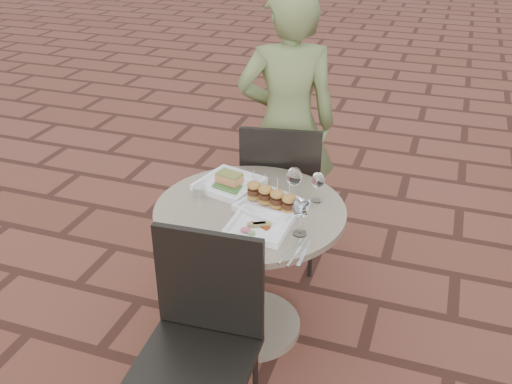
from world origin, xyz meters
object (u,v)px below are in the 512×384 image
(chair_far, at_px, (282,185))
(plate_tuna, at_px, (259,226))
(chair_near, at_px, (201,329))
(plate_salmon, at_px, (229,183))
(plate_sliders, at_px, (271,201))
(cafe_table, at_px, (250,251))
(diner, at_px, (287,126))

(chair_far, height_order, plate_tuna, chair_far)
(chair_far, xyz_separation_m, chair_near, (0.05, -1.25, 0.00))
(plate_salmon, height_order, plate_sliders, plate_sliders)
(cafe_table, bearing_deg, plate_salmon, 135.99)
(diner, xyz_separation_m, plate_salmon, (-0.10, -0.69, -0.06))
(chair_far, relative_size, plate_salmon, 2.76)
(chair_near, bearing_deg, cafe_table, 89.31)
(plate_tuna, bearing_deg, plate_sliders, 91.27)
(plate_salmon, bearing_deg, diner, 82.07)
(chair_far, distance_m, chair_near, 1.25)
(diner, height_order, plate_tuna, diner)
(cafe_table, distance_m, plate_sliders, 0.30)
(chair_far, height_order, plate_sliders, chair_far)
(cafe_table, bearing_deg, chair_far, 92.19)
(chair_near, xyz_separation_m, plate_salmon, (-0.20, 0.81, 0.20))
(cafe_table, distance_m, plate_tuna, 0.32)
(plate_sliders, bearing_deg, cafe_table, -164.58)
(chair_near, xyz_separation_m, plate_sliders, (0.06, 0.67, 0.22))
(chair_far, relative_size, plate_tuna, 3.56)
(chair_near, relative_size, plate_salmon, 2.76)
(chair_far, height_order, plate_salmon, chair_far)
(chair_far, xyz_separation_m, plate_salmon, (-0.14, -0.44, 0.20))
(cafe_table, xyz_separation_m, plate_sliders, (0.09, 0.03, 0.29))
(chair_far, bearing_deg, chair_near, 82.58)
(plate_salmon, relative_size, plate_sliders, 1.00)
(chair_near, height_order, plate_tuna, chair_near)
(diner, relative_size, plate_salmon, 4.78)
(cafe_table, height_order, plate_tuna, plate_tuna)
(plate_sliders, bearing_deg, plate_salmon, 152.71)
(cafe_table, xyz_separation_m, plate_salmon, (-0.17, 0.16, 0.27))
(cafe_table, height_order, plate_salmon, plate_salmon)
(chair_near, distance_m, plate_tuna, 0.53)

